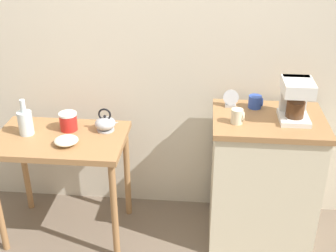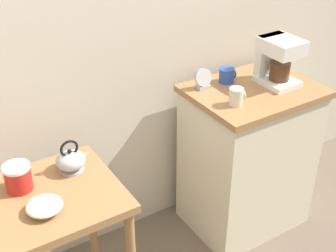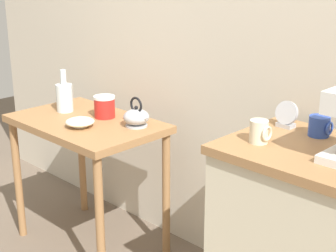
% 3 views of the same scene
% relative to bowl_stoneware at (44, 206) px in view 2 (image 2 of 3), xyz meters
% --- Properties ---
extents(back_wall, '(4.40, 0.10, 2.80)m').
position_rel_bowl_stoneware_xyz_m(back_wall, '(0.60, 0.56, 0.60)').
color(back_wall, beige).
rests_on(back_wall, ground_plane).
extents(wooden_table, '(0.85, 0.54, 0.77)m').
position_rel_bowl_stoneware_xyz_m(wooden_table, '(-0.08, 0.10, -0.14)').
color(wooden_table, '#9E7044').
rests_on(wooden_table, ground_plane).
extents(kitchen_counter, '(0.70, 0.54, 0.93)m').
position_rel_bowl_stoneware_xyz_m(kitchen_counter, '(1.26, 0.18, -0.33)').
color(kitchen_counter, beige).
rests_on(kitchen_counter, ground_plane).
extents(bowl_stoneware, '(0.15, 0.15, 0.05)m').
position_rel_bowl_stoneware_xyz_m(bowl_stoneware, '(0.00, 0.00, 0.00)').
color(bowl_stoneware, beige).
rests_on(bowl_stoneware, wooden_table).
extents(teakettle, '(0.17, 0.14, 0.16)m').
position_rel_bowl_stoneware_xyz_m(teakettle, '(0.20, 0.21, 0.02)').
color(teakettle, '#B2B5BA').
rests_on(teakettle, wooden_table).
extents(canister_enamel, '(0.12, 0.12, 0.12)m').
position_rel_bowl_stoneware_xyz_m(canister_enamel, '(-0.04, 0.20, 0.03)').
color(canister_enamel, red).
rests_on(canister_enamel, wooden_table).
extents(coffee_maker, '(0.18, 0.22, 0.26)m').
position_rel_bowl_stoneware_xyz_m(coffee_maker, '(1.41, 0.18, 0.27)').
color(coffee_maker, white).
rests_on(coffee_maker, kitchen_counter).
extents(mug_small_cream, '(0.08, 0.07, 0.09)m').
position_rel_bowl_stoneware_xyz_m(mug_small_cream, '(1.06, 0.08, 0.18)').
color(mug_small_cream, beige).
rests_on(mug_small_cream, kitchen_counter).
extents(mug_blue, '(0.09, 0.09, 0.08)m').
position_rel_bowl_stoneware_xyz_m(mug_blue, '(1.18, 0.32, 0.17)').
color(mug_blue, '#2D4CAD').
rests_on(mug_blue, kitchen_counter).
extents(table_clock, '(0.10, 0.05, 0.11)m').
position_rel_bowl_stoneware_xyz_m(table_clock, '(1.02, 0.33, 0.18)').
color(table_clock, '#B2B5BA').
rests_on(table_clock, kitchen_counter).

